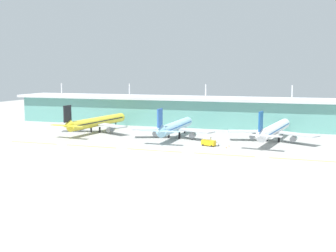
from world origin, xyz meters
TOP-DOWN VIEW (x-y plane):
  - ground_plane at (0.00, 0.00)m, footprint 600.00×600.00m
  - terminal_building at (-0.00, 95.12)m, footprint 288.00×34.00m
  - airliner_near at (-58.42, 44.18)m, footprint 48.55×66.50m
  - airliner_middle at (-5.23, 37.83)m, footprint 48.80×59.69m
  - airliner_far at (49.06, 43.62)m, footprint 48.39×68.66m
  - taxiway_stripe_west at (-71.00, -1.92)m, footprint 28.00×0.70m
  - taxiway_stripe_mid_west at (-37.00, -1.92)m, footprint 28.00×0.70m
  - taxiway_stripe_centre at (-3.00, -1.92)m, footprint 28.00×0.70m
  - taxiway_stripe_mid_east at (31.00, -1.92)m, footprint 28.00×0.70m
  - taxiway_stripe_east at (65.00, -1.92)m, footprint 28.00×0.70m
  - fuel_truck at (18.81, 18.36)m, footprint 7.64×4.45m
  - baggage_cart at (22.68, 20.51)m, footprint 2.52×3.85m
  - safety_cone_left_wingtip at (29.13, 20.52)m, footprint 0.56×0.56m
  - safety_cone_nose_front at (28.67, 15.47)m, footprint 0.56×0.56m

SIDE VIEW (x-z plane):
  - ground_plane at x=0.00m, z-range 0.00..0.00m
  - taxiway_stripe_west at x=-71.00m, z-range 0.00..0.04m
  - taxiway_stripe_mid_west at x=-37.00m, z-range 0.00..0.04m
  - taxiway_stripe_centre at x=-3.00m, z-range 0.00..0.04m
  - taxiway_stripe_mid_east at x=31.00m, z-range 0.00..0.04m
  - taxiway_stripe_east at x=65.00m, z-range 0.00..0.04m
  - safety_cone_left_wingtip at x=29.13m, z-range 0.00..0.70m
  - safety_cone_nose_front at x=28.67m, z-range 0.00..0.70m
  - baggage_cart at x=22.68m, z-range 0.02..2.50m
  - fuel_truck at x=18.81m, z-range -0.21..4.74m
  - airliner_middle at x=-5.23m, z-range -3.01..15.89m
  - airliner_near at x=-58.42m, z-range -3.00..15.90m
  - airliner_far at x=49.06m, z-range -3.00..15.90m
  - terminal_building at x=0.00m, z-range -4.30..24.77m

